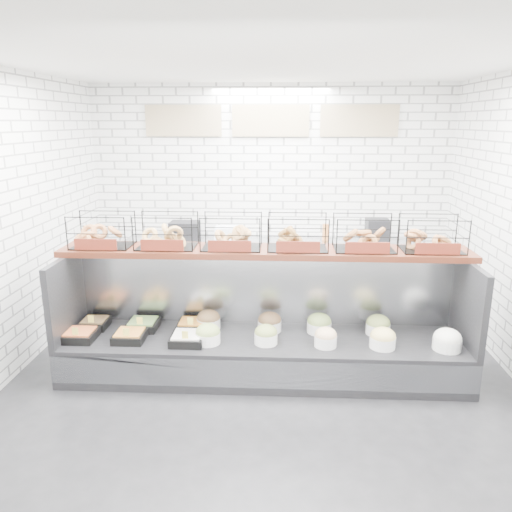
{
  "coord_description": "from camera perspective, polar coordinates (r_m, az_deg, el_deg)",
  "views": [
    {
      "loc": [
        0.17,
        -4.32,
        2.49
      ],
      "look_at": [
        -0.08,
        0.45,
        1.2
      ],
      "focal_mm": 35.0,
      "sensor_mm": 36.0,
      "label": 1
    }
  ],
  "objects": [
    {
      "name": "ground",
      "position": [
        4.99,
        0.68,
        -14.83
      ],
      "size": [
        5.5,
        5.5,
        0.0
      ],
      "primitive_type": "plane",
      "color": "black",
      "rests_on": "ground"
    },
    {
      "name": "room_shell",
      "position": [
        4.94,
        1.04,
        10.11
      ],
      "size": [
        5.02,
        5.51,
        3.01
      ],
      "color": "silver",
      "rests_on": "ground"
    },
    {
      "name": "display_case",
      "position": [
        5.14,
        0.85,
        -9.73
      ],
      "size": [
        4.0,
        0.9,
        1.2
      ],
      "color": "black",
      "rests_on": "ground"
    },
    {
      "name": "bagel_shelf",
      "position": [
        4.96,
        0.98,
        2.23
      ],
      "size": [
        4.1,
        0.5,
        0.4
      ],
      "color": "#3A150C",
      "rests_on": "display_case"
    },
    {
      "name": "prep_counter",
      "position": [
        7.05,
        1.49,
        -1.54
      ],
      "size": [
        4.0,
        0.6,
        1.2
      ],
      "color": "#93969B",
      "rests_on": "ground"
    }
  ]
}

